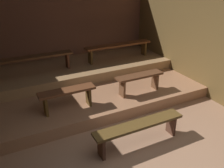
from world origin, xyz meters
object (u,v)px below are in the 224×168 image
at_px(bench_middle_left, 32,59).
at_px(bench_middle_right, 119,47).
at_px(bench_floor_center, 139,127).
at_px(bench_lower_right, 139,79).
at_px(bench_lower_left, 67,94).

xyz_separation_m(bench_middle_left, bench_middle_right, (2.36, 0.00, 0.00)).
distance_m(bench_floor_center, bench_middle_left, 3.21).
height_order(bench_middle_left, bench_middle_right, same).
bearing_deg(bench_lower_right, bench_floor_center, -122.65).
xyz_separation_m(bench_floor_center, bench_lower_right, (0.84, 1.31, 0.23)).
bearing_deg(bench_middle_right, bench_middle_left, 180.00).
bearing_deg(bench_middle_left, bench_lower_left, -78.28).
relative_size(bench_lower_left, bench_lower_right, 1.00).
height_order(bench_lower_left, bench_lower_right, same).
bearing_deg(bench_middle_left, bench_lower_right, -38.86).
distance_m(bench_lower_left, bench_lower_right, 1.69).
bearing_deg(bench_lower_left, bench_middle_right, 38.86).
distance_m(bench_floor_center, bench_lower_left, 1.58).
distance_m(bench_lower_right, bench_middle_right, 1.69).
xyz_separation_m(bench_floor_center, bench_lower_left, (-0.85, 1.31, 0.23)).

